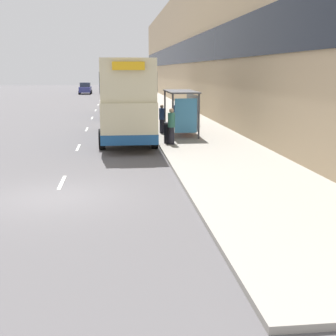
{
  "coord_description": "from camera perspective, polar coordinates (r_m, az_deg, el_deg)",
  "views": [
    {
      "loc": [
        1.87,
        -13.91,
        3.76
      ],
      "look_at": [
        5.23,
        15.9,
        -2.52
      ],
      "focal_mm": 50.0,
      "sensor_mm": 36.0,
      "label": 1
    }
  ],
  "objects": [
    {
      "name": "ground_plane",
      "position": [
        14.53,
        -13.61,
        -3.51
      ],
      "size": [
        220.0,
        220.0,
        0.0
      ],
      "primitive_type": "plane",
      "color": "#5B595B"
    },
    {
      "name": "pavement",
      "position": [
        52.75,
        -1.39,
        7.81
      ],
      "size": [
        5.0,
        93.0,
        0.14
      ],
      "color": "#A39E93",
      "rests_on": "ground_plane"
    },
    {
      "name": "terrace_facade",
      "position": [
        53.17,
        3.01,
        14.44
      ],
      "size": [
        3.1,
        93.0,
        12.4
      ],
      "color": "tan",
      "rests_on": "ground_plane"
    },
    {
      "name": "lane_mark_0",
      "position": [
        16.39,
        -12.8,
        -1.72
      ],
      "size": [
        0.12,
        2.0,
        0.01
      ],
      "color": "silver",
      "rests_on": "ground_plane"
    },
    {
      "name": "lane_mark_1",
      "position": [
        23.6,
        -10.89,
        2.46
      ],
      "size": [
        0.12,
        2.0,
        0.01
      ],
      "color": "silver",
      "rests_on": "ground_plane"
    },
    {
      "name": "lane_mark_2",
      "position": [
        30.89,
        -9.88,
        4.67
      ],
      "size": [
        0.12,
        2.0,
        0.01
      ],
      "color": "silver",
      "rests_on": "ground_plane"
    },
    {
      "name": "lane_mark_3",
      "position": [
        38.22,
        -9.25,
        6.04
      ],
      "size": [
        0.12,
        2.0,
        0.01
      ],
      "color": "silver",
      "rests_on": "ground_plane"
    },
    {
      "name": "lane_mark_4",
      "position": [
        45.56,
        -8.82,
        6.97
      ],
      "size": [
        0.12,
        2.0,
        0.01
      ],
      "color": "silver",
      "rests_on": "ground_plane"
    },
    {
      "name": "lane_mark_5",
      "position": [
        52.92,
        -8.51,
        7.63
      ],
      "size": [
        0.12,
        2.0,
        0.01
      ],
      "color": "silver",
      "rests_on": "ground_plane"
    },
    {
      "name": "lane_mark_6",
      "position": [
        60.28,
        -8.27,
        8.14
      ],
      "size": [
        0.12,
        2.0,
        0.01
      ],
      "color": "silver",
      "rests_on": "ground_plane"
    },
    {
      "name": "lane_mark_7",
      "position": [
        67.65,
        -8.09,
        8.53
      ],
      "size": [
        0.12,
        2.0,
        0.01
      ],
      "color": "silver",
      "rests_on": "ground_plane"
    },
    {
      "name": "bus_shelter",
      "position": [
        26.62,
        2.04,
        7.76
      ],
      "size": [
        1.6,
        4.2,
        2.48
      ],
      "color": "#4C4C51",
      "rests_on": "ground_plane"
    },
    {
      "name": "double_decker_bus_near",
      "position": [
        26.02,
        -5.14,
        8.53
      ],
      "size": [
        2.85,
        10.94,
        4.3
      ],
      "color": "beige",
      "rests_on": "ground_plane"
    },
    {
      "name": "double_decker_bus_ahead",
      "position": [
        39.83,
        -5.88,
        9.64
      ],
      "size": [
        2.85,
        10.18,
        4.3
      ],
      "color": "beige",
      "rests_on": "ground_plane"
    },
    {
      "name": "car_0",
      "position": [
        77.66,
        -10.05,
        9.54
      ],
      "size": [
        2.01,
        4.56,
        1.83
      ],
      "rotation": [
        0.0,
        0.0,
        3.14
      ],
      "color": "navy",
      "rests_on": "ground_plane"
    },
    {
      "name": "pedestrian_at_shelter",
      "position": [
        23.28,
        0.42,
        5.15
      ],
      "size": [
        0.35,
        0.35,
        1.79
      ],
      "color": "#23232D",
      "rests_on": "ground_plane"
    },
    {
      "name": "pedestrian_1",
      "position": [
        30.81,
        1.0,
        6.58
      ],
      "size": [
        0.31,
        0.31,
        1.57
      ],
      "color": "#23232D",
      "rests_on": "ground_plane"
    },
    {
      "name": "pedestrian_2",
      "position": [
        27.64,
        -0.75,
        6.06
      ],
      "size": [
        0.33,
        0.33,
        1.65
      ],
      "color": "#23232D",
      "rests_on": "ground_plane"
    },
    {
      "name": "pedestrian_3",
      "position": [
        29.19,
        2.44,
        6.47
      ],
      "size": [
        0.35,
        0.35,
        1.76
      ],
      "color": "#23232D",
      "rests_on": "ground_plane"
    },
    {
      "name": "pedestrian_4",
      "position": [
        31.81,
        3.34,
        6.82
      ],
      "size": [
        0.33,
        0.33,
        1.67
      ],
      "color": "#23232D",
      "rests_on": "ground_plane"
    },
    {
      "name": "litter_bin",
      "position": [
        23.66,
        0.14,
        4.32
      ],
      "size": [
        0.55,
        0.55,
        1.05
      ],
      "color": "black",
      "rests_on": "ground_plane"
    }
  ]
}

